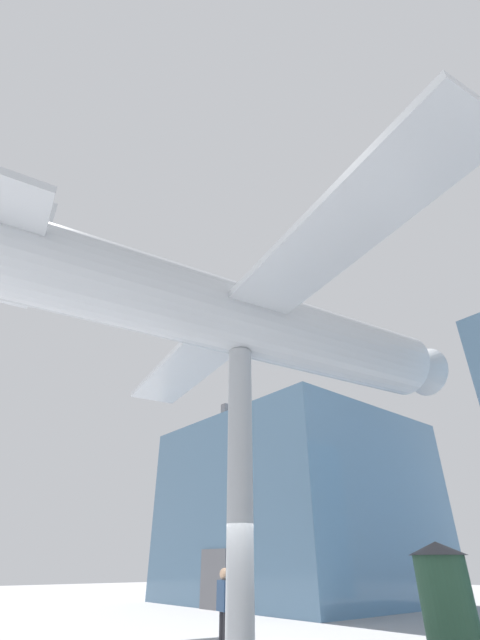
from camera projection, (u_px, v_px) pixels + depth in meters
glass_pavilion_left at (296, 510)px, 23.31m from camera, size 11.96×10.95×9.17m
support_pylon_central at (240, 482)px, 10.10m from camera, size 0.61×0.61×6.79m
suspended_airplane at (248, 322)px, 12.42m from camera, size 15.38×14.92×2.90m
visitor_person at (224, 603)px, 9.68m from camera, size 0.44×0.30×1.63m
info_kiosk at (449, 611)px, 6.83m from camera, size 0.95×0.95×2.05m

